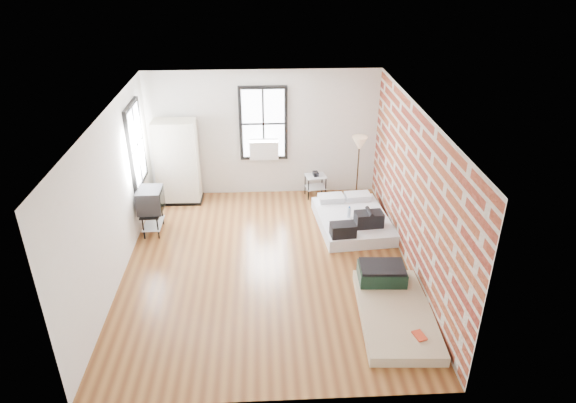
{
  "coord_description": "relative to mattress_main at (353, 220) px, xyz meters",
  "views": [
    {
      "loc": [
        -0.03,
        -7.61,
        5.22
      ],
      "look_at": [
        0.39,
        0.3,
        1.12
      ],
      "focal_mm": 32.0,
      "sensor_mm": 36.0,
      "label": 1
    }
  ],
  "objects": [
    {
      "name": "mattress_bare",
      "position": [
        0.19,
        -2.63,
        -0.03
      ],
      "size": [
        1.19,
        2.12,
        0.45
      ],
      "rotation": [
        0.0,
        0.0,
        -0.05
      ],
      "color": "tan",
      "rests_on": "ground"
    },
    {
      "name": "mattress_main",
      "position": [
        0.0,
        0.0,
        0.0
      ],
      "size": [
        1.51,
        1.94,
        0.59
      ],
      "rotation": [
        0.0,
        0.0,
        0.09
      ],
      "color": "white",
      "rests_on": "ground"
    },
    {
      "name": "tv_stand",
      "position": [
        -3.96,
        0.02,
        0.5
      ],
      "size": [
        0.47,
        0.66,
        0.93
      ],
      "rotation": [
        0.0,
        0.0,
        0.0
      ],
      "color": "black",
      "rests_on": "ground"
    },
    {
      "name": "ground",
      "position": [
        -1.75,
        -1.3,
        -0.16
      ],
      "size": [
        6.0,
        6.0,
        0.0
      ],
      "primitive_type": "plane",
      "color": "#5D3318",
      "rests_on": "ground"
    },
    {
      "name": "room_shell",
      "position": [
        -1.52,
        -0.93,
        1.58
      ],
      "size": [
        5.02,
        6.02,
        2.8
      ],
      "color": "silver",
      "rests_on": "ground"
    },
    {
      "name": "floor_lamp",
      "position": [
        0.26,
        1.12,
        1.12
      ],
      "size": [
        0.32,
        0.32,
        1.51
      ],
      "color": "#2F210F",
      "rests_on": "ground"
    },
    {
      "name": "side_table",
      "position": [
        -0.61,
        1.42,
        0.23
      ],
      "size": [
        0.5,
        0.43,
        0.59
      ],
      "rotation": [
        0.0,
        0.0,
        0.16
      ],
      "color": "black",
      "rests_on": "ground"
    },
    {
      "name": "wardrobe",
      "position": [
        -3.61,
        1.35,
        0.76
      ],
      "size": [
        0.95,
        0.56,
        1.85
      ],
      "rotation": [
        0.0,
        0.0,
        -0.03
      ],
      "color": "black",
      "rests_on": "ground"
    }
  ]
}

